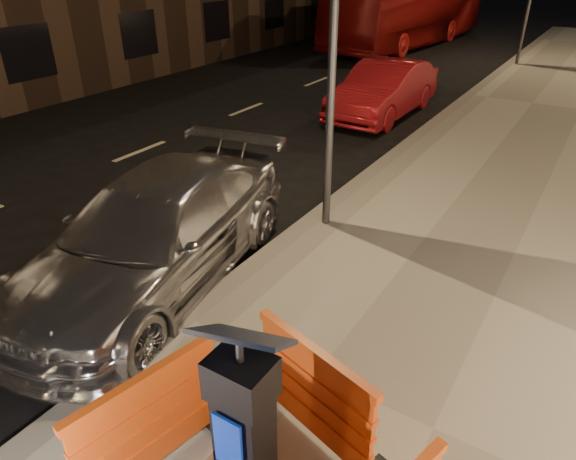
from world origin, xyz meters
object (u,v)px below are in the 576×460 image
Objects in this scene: parking_kiosk at (245,443)px; barrier_kerbside at (151,424)px; car_red at (382,116)px; barrier_back at (314,396)px; bus_doubledecker at (406,45)px; car_silver at (163,278)px.

barrier_kerbside is (-0.95, 0.00, -0.41)m from parking_kiosk.
parking_kiosk reaches higher than car_red.
barrier_back is (0.00, 0.95, -0.41)m from parking_kiosk.
parking_kiosk is at bearing -67.22° from bus_doubledecker.
car_red is at bearing 83.51° from car_silver.
bus_doubledecker reaches higher than car_red.
barrier_back is at bearing 103.34° from parking_kiosk.
car_silver is at bearing 157.68° from parking_kiosk.
barrier_back and barrier_kerbside have the same top height.
car_red is at bearing 126.18° from barrier_back.
car_red is (-2.70, 11.07, -0.67)m from barrier_kerbside.
parking_kiosk is 23.43m from bus_doubledecker.
barrier_back is at bearing -69.69° from car_red.
barrier_kerbside is at bearing -166.66° from parking_kiosk.
parking_kiosk is 11.70m from car_red.
car_silver is at bearing -73.60° from bus_doubledecker.
bus_doubledecker is (-7.23, 21.31, -0.67)m from barrier_back.
parking_kiosk is at bearing -78.66° from barrier_kerbside.
car_silver is at bearing -86.07° from car_red.
parking_kiosk reaches higher than bus_doubledecker.
bus_doubledecker is (-4.12, 20.03, 0.00)m from car_silver.
car_red is at bearing 25.05° from barrier_kerbside.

